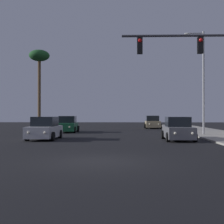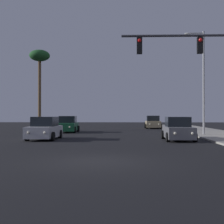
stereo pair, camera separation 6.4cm
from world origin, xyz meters
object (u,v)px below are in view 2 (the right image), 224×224
object	(u,v)px
car_silver	(45,129)
street_lamp	(202,77)
car_green	(68,125)
car_grey	(178,130)
car_tan	(153,123)
traffic_light_mast	(208,63)
palm_tree_mid	(40,60)

from	to	relation	value
car_silver	street_lamp	world-z (taller)	street_lamp
car_green	car_grey	bearing A→B (deg)	132.78
car_tan	car_green	size ratio (longest dim) A/B	1.00
car_tan	traffic_light_mast	size ratio (longest dim) A/B	0.64
car_grey	car_silver	xyz separation A→B (m)	(-9.73, 0.45, 0.00)
car_tan	car_grey	world-z (taller)	same
car_grey	car_silver	bearing A→B (deg)	-1.34
car_grey	car_tan	bearing A→B (deg)	-88.80
car_tan	car_green	world-z (taller)	same
traffic_light_mast	street_lamp	world-z (taller)	street_lamp
car_grey	palm_tree_mid	world-z (taller)	palm_tree_mid
car_tan	traffic_light_mast	distance (m)	24.13
car_tan	traffic_light_mast	xyz separation A→B (m)	(0.71, -23.80, 3.94)
car_grey	traffic_light_mast	size ratio (longest dim) A/B	0.64
car_green	traffic_light_mast	distance (m)	18.50
car_silver	palm_tree_mid	distance (m)	15.86
traffic_light_mast	palm_tree_mid	bearing A→B (deg)	127.29
car_silver	car_green	distance (m)	9.24
traffic_light_mast	palm_tree_mid	xyz separation A→B (m)	(-14.46, 18.98, 3.51)
palm_tree_mid	car_green	bearing A→B (deg)	-45.68
car_grey	car_silver	size ratio (longest dim) A/B	1.00
car_tan	car_grey	xyz separation A→B (m)	(-0.04, -18.69, 0.00)
car_green	palm_tree_mid	size ratio (longest dim) A/B	0.46
car_tan	car_grey	size ratio (longest dim) A/B	1.00
car_grey	car_green	size ratio (longest dim) A/B	1.00
car_green	palm_tree_mid	distance (m)	9.47
car_green	traffic_light_mast	world-z (taller)	traffic_light_mast
traffic_light_mast	street_lamp	xyz separation A→B (m)	(2.25, 10.10, 0.42)
car_silver	car_green	bearing A→B (deg)	-88.88
car_grey	palm_tree_mid	bearing A→B (deg)	-44.01
street_lamp	car_grey	bearing A→B (deg)	-120.97
car_grey	car_green	world-z (taller)	same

